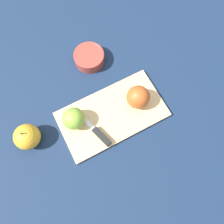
# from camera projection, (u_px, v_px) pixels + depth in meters

# --- Properties ---
(ground_plane) EXTENTS (4.00, 4.00, 0.00)m
(ground_plane) POSITION_uv_depth(u_px,v_px,m) (112.00, 115.00, 0.81)
(ground_plane) COLOR #14233D
(cutting_board) EXTENTS (0.38, 0.21, 0.01)m
(cutting_board) POSITION_uv_depth(u_px,v_px,m) (112.00, 114.00, 0.80)
(cutting_board) COLOR tan
(cutting_board) RESTS_ON ground_plane
(apple_half_left) EXTENTS (0.08, 0.08, 0.08)m
(apple_half_left) POSITION_uv_depth(u_px,v_px,m) (138.00, 97.00, 0.77)
(apple_half_left) COLOR #AD4C1E
(apple_half_left) RESTS_ON cutting_board
(apple_half_right) EXTENTS (0.08, 0.08, 0.08)m
(apple_half_right) POSITION_uv_depth(u_px,v_px,m) (74.00, 119.00, 0.75)
(apple_half_right) COLOR olive
(apple_half_right) RESTS_ON cutting_board
(knife) EXTENTS (0.06, 0.16, 0.02)m
(knife) POSITION_uv_depth(u_px,v_px,m) (100.00, 135.00, 0.76)
(knife) COLOR silver
(knife) RESTS_ON cutting_board
(apple_whole) EXTENTS (0.09, 0.09, 0.10)m
(apple_whole) POSITION_uv_depth(u_px,v_px,m) (27.00, 137.00, 0.74)
(apple_whole) COLOR gold
(apple_whole) RESTS_ON ground_plane
(bowl) EXTENTS (0.12, 0.12, 0.05)m
(bowl) POSITION_uv_depth(u_px,v_px,m) (89.00, 57.00, 0.85)
(bowl) COLOR #99382D
(bowl) RESTS_ON ground_plane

